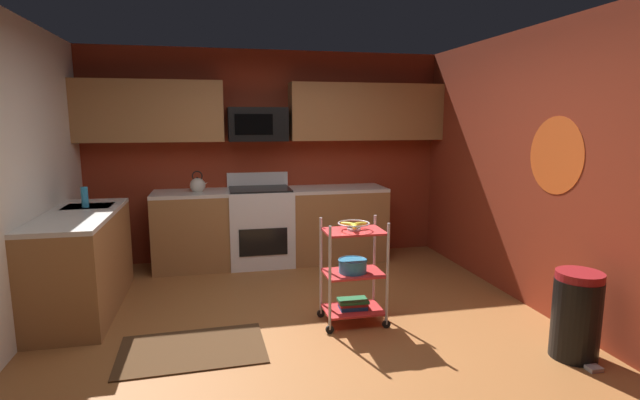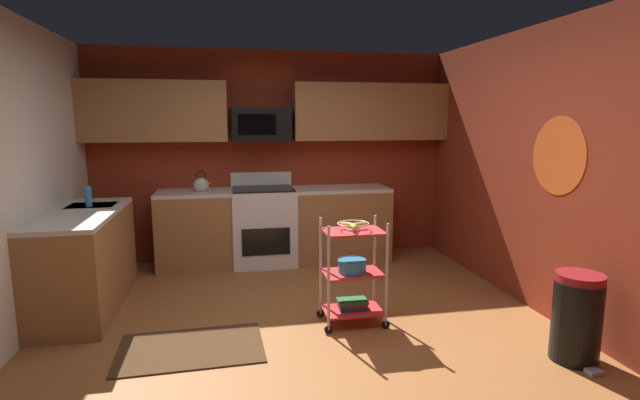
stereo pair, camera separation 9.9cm
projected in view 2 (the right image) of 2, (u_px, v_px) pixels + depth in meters
name	position (u px, v px, depth m)	size (l,w,h in m)	color
floor	(303.00, 337.00, 3.96)	(4.40, 4.80, 0.04)	#995B2D
wall_back	(272.00, 156.00, 6.10)	(4.52, 0.06, 2.60)	maroon
wall_right	(556.00, 173.00, 4.17)	(0.06, 4.80, 2.60)	maroon
wall_flower_decal	(558.00, 156.00, 4.09)	(0.67, 0.67, 0.00)	#E5591E
counter_run	(217.00, 236.00, 5.39)	(3.61, 2.22, 0.92)	#9E6B3D
oven_range	(264.00, 225.00, 5.89)	(0.76, 0.65, 1.10)	white
upper_cabinets	(276.00, 112.00, 5.83)	(4.40, 0.33, 0.70)	#9E6B3D
microwave	(261.00, 124.00, 5.79)	(0.70, 0.39, 0.40)	black
rolling_cart	(353.00, 273.00, 4.13)	(0.57, 0.37, 0.91)	silver
fruit_bowl	(353.00, 225.00, 4.06)	(0.27, 0.27, 0.07)	silver
mixing_bowl_large	(352.00, 266.00, 4.11)	(0.25, 0.25, 0.11)	#338CBF
book_stack	(352.00, 304.00, 4.17)	(0.26, 0.17, 0.08)	#1E4C8C
kettle	(201.00, 185.00, 5.66)	(0.21, 0.18, 0.26)	beige
dish_soap_bottle	(88.00, 196.00, 4.66)	(0.06, 0.06, 0.20)	#2D8CBF
trash_can	(577.00, 318.00, 3.50)	(0.34, 0.42, 0.66)	black
floor_rug	(191.00, 348.00, 3.72)	(1.10, 0.70, 0.01)	#472D19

